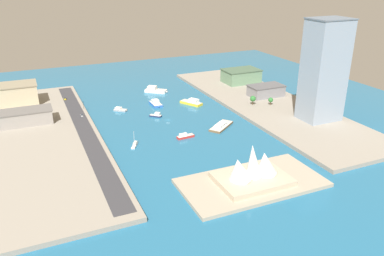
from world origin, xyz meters
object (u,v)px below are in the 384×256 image
(patrol_launch_navy, at_px, (156,115))
(warehouse_low_gray, at_px, (266,91))
(tower_tall_glass, at_px, (324,71))
(opera_landmark, at_px, (252,170))
(ferry_white_commuter, at_px, (155,90))
(barge_flat_brown, at_px, (221,126))
(traffic_light_waterfront, at_px, (83,104))
(carpark_squat_concrete, at_px, (22,117))
(taxi_yellow_cab, at_px, (65,99))
(terminal_long_green, at_px, (241,76))
(sedan_silver, at_px, (82,115))
(sailboat_small_white, at_px, (135,145))
(tugboat_red, at_px, (185,136))
(office_block_beige, at_px, (18,94))
(catamaran_blue, at_px, (156,103))
(ferry_yellow_fast, at_px, (192,102))
(yacht_sleek_gray, at_px, (120,110))

(patrol_launch_navy, distance_m, warehouse_low_gray, 106.27)
(tower_tall_glass, xyz_separation_m, opera_landmark, (97.07, 60.19, -31.36))
(ferry_white_commuter, xyz_separation_m, opera_landmark, (8.19, 184.96, 6.63))
(barge_flat_brown, height_order, ferry_white_commuter, ferry_white_commuter)
(tower_tall_glass, distance_m, opera_landmark, 118.44)
(barge_flat_brown, height_order, tower_tall_glass, tower_tall_glass)
(traffic_light_waterfront, height_order, opera_landmark, opera_landmark)
(carpark_squat_concrete, xyz_separation_m, traffic_light_waterfront, (-46.36, -16.30, -1.01))
(taxi_yellow_cab, xyz_separation_m, opera_landmark, (-74.54, 187.59, 5.18))
(ferry_white_commuter, relative_size, carpark_squat_concrete, 0.50)
(barge_flat_brown, relative_size, terminal_long_green, 0.69)
(carpark_squat_concrete, bearing_deg, barge_flat_brown, 156.10)
(sedan_silver, bearing_deg, opera_landmark, 116.20)
(sailboat_small_white, xyz_separation_m, tower_tall_glass, (-140.92, 14.06, 39.19))
(patrol_launch_navy, relative_size, traffic_light_waterfront, 1.48)
(tugboat_red, relative_size, terminal_long_green, 0.38)
(sailboat_small_white, height_order, opera_landmark, opera_landmark)
(tower_tall_glass, distance_m, office_block_beige, 247.94)
(tower_tall_glass, bearing_deg, catamaran_blue, -41.36)
(taxi_yellow_cab, relative_size, traffic_light_waterfront, 0.72)
(barge_flat_brown, bearing_deg, carpark_squat_concrete, -23.90)
(tugboat_red, relative_size, ferry_white_commuter, 0.65)
(sailboat_small_white, distance_m, patrol_launch_navy, 56.21)
(terminal_long_green, height_order, sedan_silver, terminal_long_green)
(traffic_light_waterfront, bearing_deg, patrol_launch_navy, 145.83)
(terminal_long_green, relative_size, taxi_yellow_cab, 7.71)
(catamaran_blue, bearing_deg, ferry_white_commuter, -108.32)
(ferry_yellow_fast, bearing_deg, catamaran_blue, -21.31)
(ferry_white_commuter, bearing_deg, yacht_sleek_gray, 41.33)
(catamaran_blue, distance_m, warehouse_low_gray, 99.97)
(catamaran_blue, height_order, opera_landmark, opera_landmark)
(tugboat_red, height_order, tower_tall_glass, tower_tall_glass)
(taxi_yellow_cab, bearing_deg, sedan_silver, 97.66)
(ferry_white_commuter, bearing_deg, opera_landmark, 87.47)
(barge_flat_brown, xyz_separation_m, opera_landmark, (23.80, 80.01, 7.55))
(ferry_white_commuter, relative_size, office_block_beige, 0.66)
(sailboat_small_white, relative_size, catamaran_blue, 0.61)
(ferry_white_commuter, relative_size, terminal_long_green, 0.59)
(sailboat_small_white, relative_size, barge_flat_brown, 0.43)
(barge_flat_brown, distance_m, patrol_launch_navy, 55.00)
(warehouse_low_gray, bearing_deg, ferry_white_commuter, -35.01)
(barge_flat_brown, distance_m, sedan_silver, 108.43)
(ferry_yellow_fast, distance_m, office_block_beige, 147.33)
(terminal_long_green, height_order, taxi_yellow_cab, terminal_long_green)
(yacht_sleek_gray, bearing_deg, sailboat_small_white, 83.62)
(catamaran_blue, height_order, ferry_yellow_fast, ferry_yellow_fast)
(ferry_yellow_fast, bearing_deg, tower_tall_glass, 132.81)
(taxi_yellow_cab, bearing_deg, office_block_beige, -5.35)
(yacht_sleek_gray, bearing_deg, ferry_yellow_fast, 171.90)
(patrol_launch_navy, bearing_deg, sailboat_small_white, 56.43)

